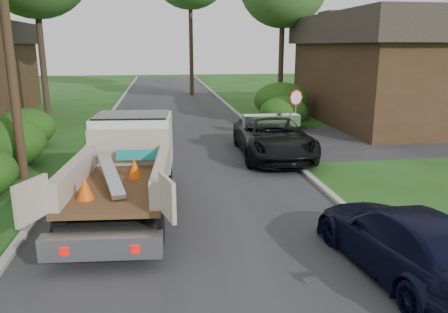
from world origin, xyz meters
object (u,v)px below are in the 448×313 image
stop_sign (296,105)px  black_pickup (273,137)px  flatbed_truck (128,159)px  utility_pole (6,18)px  navy_suv (405,241)px  house_right (401,67)px

stop_sign → black_pickup: stop_sign is taller
stop_sign → black_pickup: (-1.60, -2.26, -0.97)m
flatbed_truck → utility_pole: bearing=145.3°
stop_sign → utility_pole: (-10.68, -4.02, 3.40)m
stop_sign → black_pickup: 2.94m
stop_sign → navy_suv: (-1.40, -11.75, -1.10)m
stop_sign → utility_pole: utility_pole is taller
stop_sign → house_right: size_ratio=0.19×
house_right → navy_suv: size_ratio=2.77×
house_right → utility_pole: bearing=-154.0°
utility_pole → house_right: utility_pole is taller
utility_pole → stop_sign: bearing=20.6°
stop_sign → flatbed_truck: size_ratio=0.38×
flatbed_truck → black_pickup: 7.18m
house_right → stop_sign: bearing=-147.3°
black_pickup → flatbed_truck: bearing=-135.7°
black_pickup → navy_suv: black_pickup is taller
utility_pole → house_right: (18.48, 9.02, -2.01)m
flatbed_truck → navy_suv: (5.56, -4.74, -0.62)m
utility_pole → black_pickup: 10.23m
black_pickup → utility_pole: bearing=-166.3°
utility_pole → house_right: 20.66m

